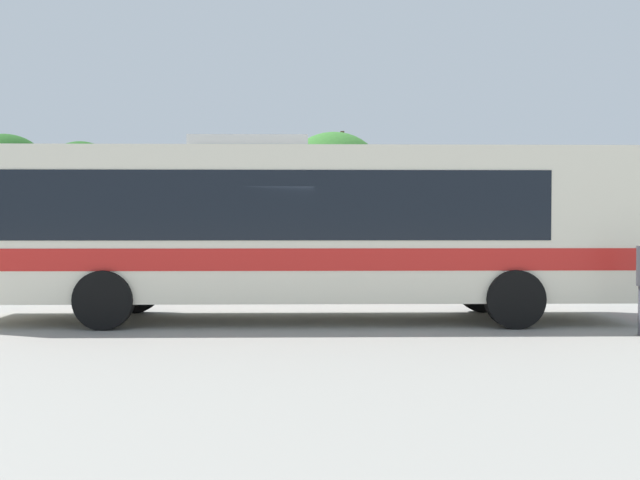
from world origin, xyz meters
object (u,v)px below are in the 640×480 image
parked_car_leftmost_grey (6,244)px  roadside_tree_midright (334,173)px  parked_car_third_dark_blue (268,246)px  utility_pole_near (342,190)px  roadside_tree_midleft (81,171)px  parked_car_rightmost_red (380,246)px  coach_bus_cream_red (291,223)px  parked_car_second_dark_blue (124,245)px  roadside_tree_left (6,169)px

parked_car_leftmost_grey → roadside_tree_midright: size_ratio=0.66×
parked_car_third_dark_blue → utility_pole_near: 8.52m
utility_pole_near → roadside_tree_midleft: (-14.86, -0.67, 1.08)m
parked_car_rightmost_red → parked_car_leftmost_grey: bearing=179.7°
parked_car_rightmost_red → utility_pole_near: bearing=105.6°
parked_car_leftmost_grey → coach_bus_cream_red: bearing=-54.2°
coach_bus_cream_red → roadside_tree_midleft: bearing=116.9°
roadside_tree_midleft → roadside_tree_midright: (14.39, -0.85, -0.19)m
parked_car_rightmost_red → roadside_tree_midright: bearing=114.3°
parked_car_leftmost_grey → utility_pole_near: utility_pole_near is taller
coach_bus_cream_red → parked_car_third_dark_blue: coach_bus_cream_red is taller
parked_car_second_dark_blue → parked_car_third_dark_blue: 7.16m
roadside_tree_left → parked_car_second_dark_blue: bearing=-43.4°
utility_pole_near → roadside_tree_left: size_ratio=0.96×
coach_bus_cream_red → utility_pole_near: utility_pole_near is taller
parked_car_leftmost_grey → parked_car_rightmost_red: parked_car_leftmost_grey is taller
roadside_tree_left → roadside_tree_midleft: roadside_tree_left is taller
coach_bus_cream_red → parked_car_third_dark_blue: bearing=97.2°
parked_car_leftmost_grey → utility_pole_near: 18.01m
parked_car_second_dark_blue → parked_car_third_dark_blue: (7.13, -0.60, -0.04)m
parked_car_leftmost_grey → roadside_tree_midleft: (1.65, 5.92, 3.99)m
parked_car_rightmost_red → roadside_tree_left: 25.40m
parked_car_leftmost_grey → parked_car_second_dark_blue: parked_car_leftmost_grey is taller
parked_car_second_dark_blue → roadside_tree_midright: roadside_tree_midright is taller
parked_car_leftmost_grey → roadside_tree_midright: roadside_tree_midright is taller
roadside_tree_left → parked_car_leftmost_grey: bearing=-65.2°
utility_pole_near → roadside_tree_left: roadside_tree_left is taller
coach_bus_cream_red → utility_pole_near: bearing=88.3°
parked_car_rightmost_red → roadside_tree_midleft: bearing=160.2°
coach_bus_cream_red → parked_car_second_dark_blue: (-9.81, 21.76, -1.06)m
parked_car_third_dark_blue → coach_bus_cream_red: bearing=-82.8°
utility_pole_near → roadside_tree_midleft: size_ratio=1.09×
parked_car_third_dark_blue → roadside_tree_midleft: bearing=150.2°
parked_car_leftmost_grey → parked_car_second_dark_blue: (5.87, 0.00, -0.01)m
coach_bus_cream_red → utility_pole_near: size_ratio=1.76×
parked_car_leftmost_grey → roadside_tree_midleft: bearing=74.4°
utility_pole_near → roadside_tree_midright: 1.82m
utility_pole_near → roadside_tree_midleft: utility_pole_near is taller
parked_car_third_dark_blue → roadside_tree_midleft: 13.70m
coach_bus_cream_red → parked_car_second_dark_blue: coach_bus_cream_red is taller
parked_car_third_dark_blue → roadside_tree_midleft: size_ratio=0.63×
roadside_tree_midleft → roadside_tree_midright: 14.42m
parked_car_third_dark_blue → roadside_tree_midright: bearing=61.8°
parked_car_second_dark_blue → roadside_tree_midright: 11.99m
parked_car_leftmost_grey → parked_car_rightmost_red: size_ratio=1.07×
parked_car_rightmost_red → roadside_tree_left: (-22.94, 9.95, 4.47)m
parked_car_rightmost_red → roadside_tree_midleft: roadside_tree_midleft is taller
parked_car_third_dark_blue → parked_car_second_dark_blue: bearing=175.2°
coach_bus_cream_red → parked_car_rightmost_red: bearing=82.9°
roadside_tree_left → roadside_tree_midright: size_ratio=1.08×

